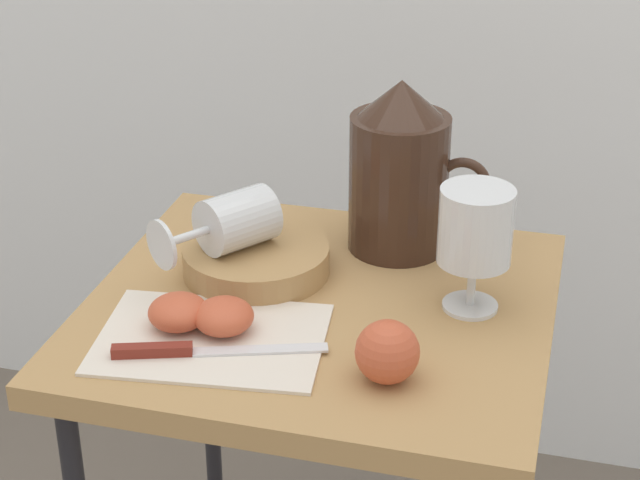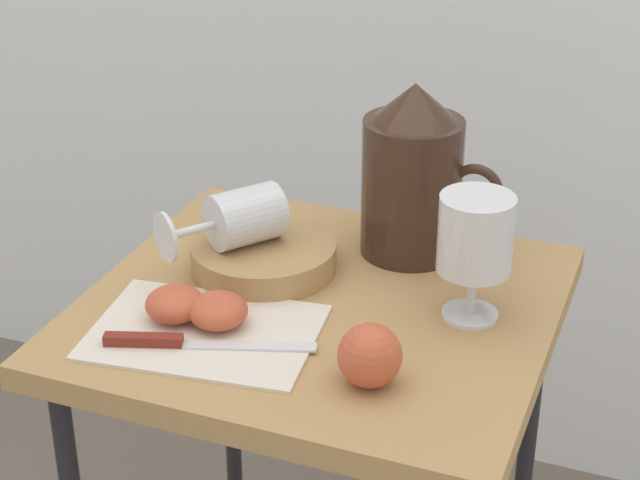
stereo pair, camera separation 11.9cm
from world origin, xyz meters
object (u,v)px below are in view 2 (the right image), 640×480
wine_glass_upright (475,240)px  wine_glass_tipped_near (241,217)px  table (320,353)px  apple_whole (370,356)px  apple_half_left (175,304)px  apple_half_right (218,311)px  knife (178,342)px  pitcher (412,185)px  basket_tray (263,256)px

wine_glass_upright → wine_glass_tipped_near: (-0.29, 0.01, -0.03)m
table → apple_whole: (0.11, -0.14, 0.10)m
apple_half_left → apple_half_right: bearing=4.6°
wine_glass_tipped_near → apple_half_left: size_ratio=2.38×
table → knife: 0.20m
apple_whole → knife: apple_whole is taller
table → wine_glass_tipped_near: 0.19m
apple_half_right → apple_half_left: bearing=-175.4°
wine_glass_tipped_near → apple_whole: 0.29m
table → pitcher: pitcher is taller
table → apple_half_left: 0.19m
basket_tray → wine_glass_tipped_near: (-0.02, -0.01, 0.05)m
basket_tray → knife: basket_tray is taller
basket_tray → apple_whole: size_ratio=2.67×
pitcher → knife: 0.36m
knife → wine_glass_tipped_near: bearing=93.4°
pitcher → apple_half_right: bearing=-119.2°
wine_glass_upright → knife: wine_glass_upright is taller
table → apple_half_right: 0.16m
pitcher → apple_half_right: size_ratio=3.32×
apple_half_right → pitcher: bearing=60.8°
wine_glass_upright → apple_whole: wine_glass_upright is taller
wine_glass_upright → knife: 0.34m
table → apple_half_left: (-0.13, -0.10, 0.09)m
table → basket_tray: basket_tray is taller
apple_whole → wine_glass_upright: bearing=69.2°
basket_tray → apple_half_left: (-0.04, -0.15, 0.00)m
wine_glass_upright → apple_half_right: bearing=-153.6°
wine_glass_upright → apple_half_left: wine_glass_upright is taller
apple_half_left → apple_whole: size_ratio=1.00×
pitcher → wine_glass_tipped_near: pitcher is taller
wine_glass_upright → table: bearing=-169.6°
table → basket_tray: (-0.09, 0.05, 0.09)m
apple_whole → apple_half_right: bearing=167.8°
basket_tray → wine_glass_upright: size_ratio=1.20×
apple_half_right → apple_whole: apple_whole is taller
wine_glass_upright → apple_half_right: wine_glass_upright is taller
basket_tray → wine_glass_upright: 0.27m
table → knife: knife is taller
pitcher → apple_whole: 0.31m
apple_half_right → wine_glass_tipped_near: bearing=103.7°
basket_tray → wine_glass_upright: wine_glass_upright is taller
wine_glass_tipped_near → apple_whole: size_ratio=2.38×
basket_tray → apple_half_right: bearing=-86.3°
wine_glass_tipped_near → apple_half_left: 0.15m
basket_tray → pitcher: 0.20m
wine_glass_tipped_near → apple_half_right: bearing=-76.3°
apple_whole → knife: size_ratio=0.30×
apple_half_right → apple_whole: bearing=-12.2°
apple_half_left → apple_half_right: size_ratio=1.00×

